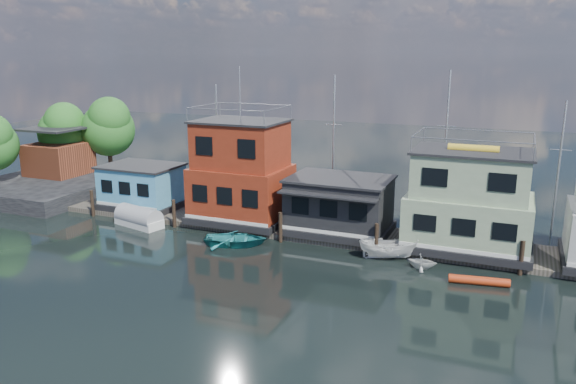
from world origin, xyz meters
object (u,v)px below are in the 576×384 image
at_px(houseboat_green, 469,202).
at_px(red_kayak, 479,281).
at_px(houseboat_red, 241,174).
at_px(tarp_runabout, 139,218).
at_px(motorboat, 388,249).
at_px(dinghy_teal, 236,239).
at_px(houseboat_dark, 339,205).
at_px(dinghy_white, 422,261).
at_px(houseboat_blue, 142,186).

bearing_deg(houseboat_green, red_kayak, -76.35).
xyz_separation_m(houseboat_red, tarp_runabout, (-7.25, -3.59, -3.48)).
distance_m(motorboat, red_kayak, 6.24).
relative_size(tarp_runabout, dinghy_teal, 1.00).
bearing_deg(houseboat_red, tarp_runabout, -153.66).
height_order(houseboat_dark, dinghy_white, houseboat_dark).
distance_m(houseboat_red, houseboat_dark, 8.18).
bearing_deg(houseboat_blue, houseboat_dark, -0.06).
xyz_separation_m(motorboat, tarp_runabout, (-19.69, -0.33, -0.12)).
distance_m(houseboat_blue, motorboat, 22.22).
bearing_deg(dinghy_teal, houseboat_dark, -71.41).
height_order(houseboat_dark, red_kayak, houseboat_dark).
distance_m(houseboat_dark, houseboat_green, 9.07).
xyz_separation_m(houseboat_green, dinghy_teal, (-15.13, -4.68, -3.10)).
xyz_separation_m(tarp_runabout, dinghy_white, (22.00, -0.48, -0.13)).
relative_size(houseboat_green, dinghy_white, 4.49).
height_order(houseboat_green, red_kayak, houseboat_green).
distance_m(motorboat, tarp_runabout, 19.69).
xyz_separation_m(houseboat_green, red_kayak, (1.30, -5.34, -3.30)).
distance_m(houseboat_dark, red_kayak, 11.79).
distance_m(houseboat_red, houseboat_green, 17.01).
distance_m(dinghy_white, red_kayak, 3.78).
height_order(dinghy_white, red_kayak, dinghy_white).
distance_m(houseboat_dark, dinghy_teal, 7.95).
height_order(houseboat_green, tarp_runabout, houseboat_green).
distance_m(dinghy_teal, red_kayak, 16.44).
relative_size(dinghy_teal, red_kayak, 1.27).
relative_size(motorboat, red_kayak, 1.12).
bearing_deg(houseboat_dark, dinghy_teal, -142.77).
xyz_separation_m(houseboat_green, motorboat, (-4.56, -3.26, -2.81)).
bearing_deg(motorboat, tarp_runabout, 76.41).
bearing_deg(dinghy_teal, motorboat, -100.99).
distance_m(houseboat_red, dinghy_white, 15.72).
relative_size(houseboat_blue, houseboat_green, 0.76).
bearing_deg(motorboat, houseboat_green, -69.04).
distance_m(houseboat_red, motorboat, 13.29).
bearing_deg(red_kayak, dinghy_teal, 168.92).
relative_size(houseboat_red, dinghy_white, 6.34).
relative_size(tarp_runabout, red_kayak, 1.28).
relative_size(houseboat_red, houseboat_dark, 1.60).
bearing_deg(dinghy_teal, houseboat_green, -91.46).
xyz_separation_m(dinghy_teal, dinghy_white, (12.88, 0.61, 0.04)).
bearing_deg(dinghy_white, red_kayak, -110.38).
bearing_deg(motorboat, houseboat_blue, 66.99).
height_order(houseboat_blue, houseboat_green, houseboat_green).
bearing_deg(houseboat_green, houseboat_dark, -179.88).
height_order(houseboat_green, dinghy_white, houseboat_green).
height_order(houseboat_red, houseboat_green, houseboat_red).
xyz_separation_m(houseboat_blue, dinghy_teal, (11.37, -4.68, -1.75)).
relative_size(houseboat_red, dinghy_teal, 2.70).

